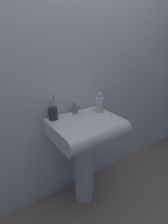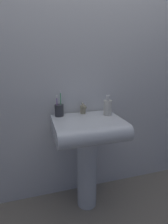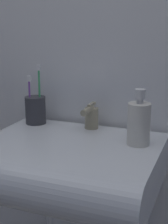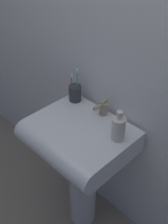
# 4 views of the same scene
# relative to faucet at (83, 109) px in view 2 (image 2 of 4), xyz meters

# --- Properties ---
(ground_plane) EXTENTS (6.00, 6.00, 0.00)m
(ground_plane) POSITION_rel_faucet_xyz_m (-0.01, -0.15, -0.89)
(ground_plane) COLOR gray
(ground_plane) RESTS_ON ground
(wall_back) EXTENTS (5.00, 0.05, 2.40)m
(wall_back) POSITION_rel_faucet_xyz_m (-0.01, 0.09, 0.31)
(wall_back) COLOR white
(wall_back) RESTS_ON ground
(sink_pedestal) EXTENTS (0.18, 0.18, 0.71)m
(sink_pedestal) POSITION_rel_faucet_xyz_m (-0.01, -0.15, -0.53)
(sink_pedestal) COLOR white
(sink_pedestal) RESTS_ON ground
(sink_basin) EXTENTS (0.56, 0.46, 0.13)m
(sink_basin) POSITION_rel_faucet_xyz_m (-0.01, -0.20, -0.11)
(sink_basin) COLOR white
(sink_basin) RESTS_ON sink_pedestal
(faucet) EXTENTS (0.05, 0.11, 0.09)m
(faucet) POSITION_rel_faucet_xyz_m (0.00, 0.00, 0.00)
(faucet) COLOR tan
(faucet) RESTS_ON sink_basin
(toothbrush_cup) EXTENTS (0.08, 0.08, 0.22)m
(toothbrush_cup) POSITION_rel_faucet_xyz_m (-0.22, -0.01, 0.01)
(toothbrush_cup) COLOR #38383D
(toothbrush_cup) RESTS_ON sink_basin
(soap_bottle) EXTENTS (0.07, 0.07, 0.17)m
(soap_bottle) POSITION_rel_faucet_xyz_m (0.19, -0.10, 0.02)
(soap_bottle) COLOR silver
(soap_bottle) RESTS_ON sink_basin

